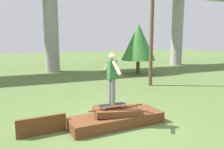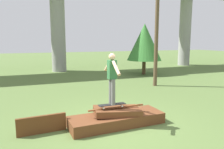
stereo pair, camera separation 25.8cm
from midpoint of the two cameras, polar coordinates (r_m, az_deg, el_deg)
name	(u,v)px [view 2 (the right image)]	position (r m, az deg, el deg)	size (l,w,h in m)	color
ground_plane	(117,125)	(6.52, 2.38, -13.03)	(80.00, 80.00, 0.00)	#567038
scrap_pile	(117,118)	(6.45, 2.42, -11.33)	(2.80, 1.02, 0.55)	brown
scrap_plank_loose	(42,125)	(6.14, -16.70, -12.42)	(1.27, 0.17, 0.48)	#5B3319
skateboard	(112,105)	(6.26, 1.19, -7.89)	(0.80, 0.20, 0.09)	black
skater	(112,76)	(6.08, 1.22, -0.31)	(0.22, 1.10, 1.45)	slate
utility_pole	(157,11)	(11.98, 12.36, 15.94)	(1.30, 0.20, 7.63)	brown
tree_behind_left	(144,42)	(15.84, 8.94, 8.36)	(2.46, 2.46, 3.61)	#4C3823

